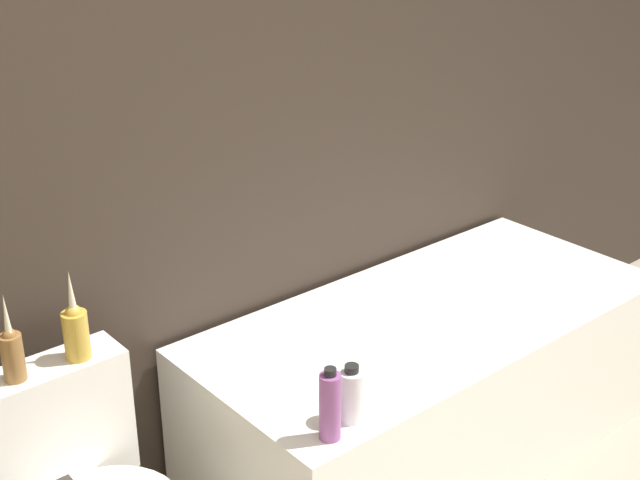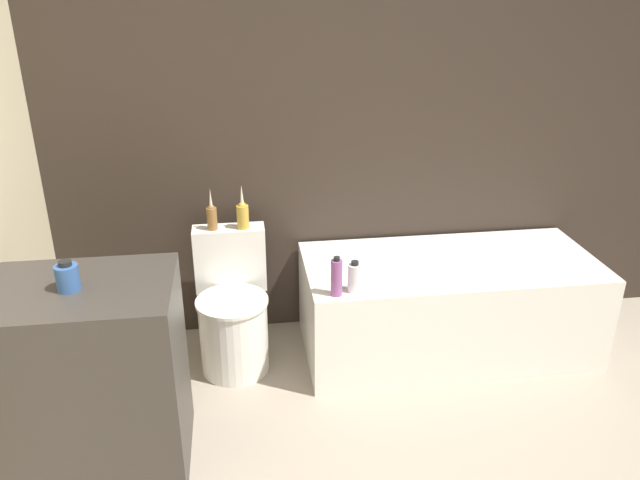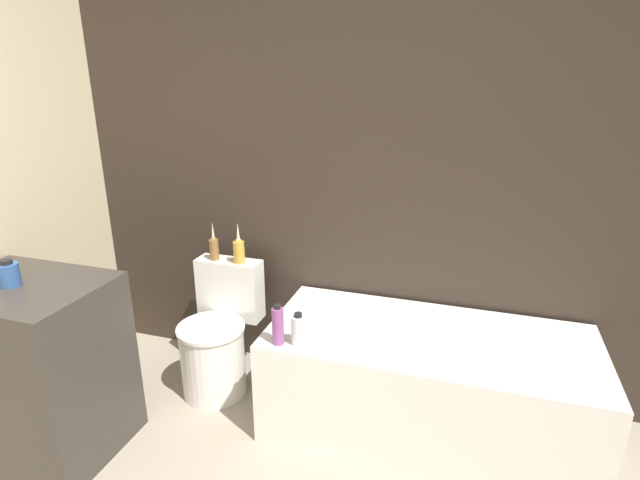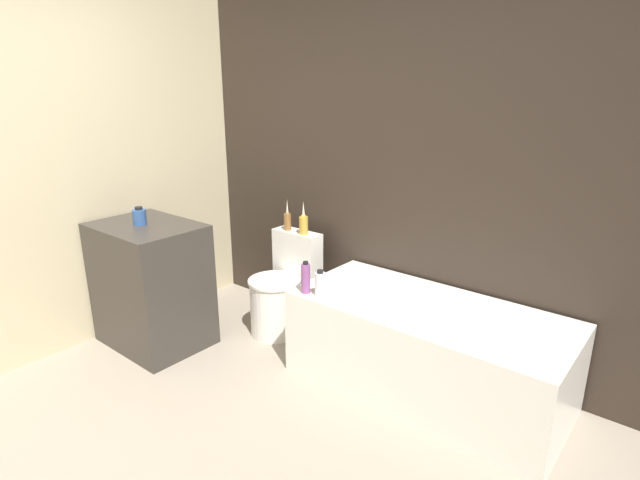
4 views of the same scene
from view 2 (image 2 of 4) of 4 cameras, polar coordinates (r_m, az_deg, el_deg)
name	(u,v)px [view 2 (image 2 of 4)]	position (r m, az deg, el deg)	size (l,w,h in m)	color
wall_back_tiled	(324,118)	(3.58, 0.35, 11.09)	(6.40, 0.06, 2.60)	#332821
bathtub	(447,304)	(3.71, 11.56, -5.76)	(1.65, 0.75, 0.56)	white
toilet	(233,314)	(3.52, -7.96, -6.74)	(0.40, 0.53, 0.75)	white
vanity_counter	(93,379)	(2.92, -20.03, -11.86)	(0.76, 0.57, 0.90)	#38332D
soap_bottle_glass	(67,277)	(2.66, -22.10, -3.15)	(0.09, 0.09, 0.13)	#335999
vase_gold	(212,216)	(3.46, -9.87, 2.19)	(0.06, 0.06, 0.24)	olive
vase_silver	(243,214)	(3.45, -7.09, 2.39)	(0.07, 0.07, 0.25)	gold
shampoo_bottle_tall	(336,277)	(3.11, 1.52, -3.43)	(0.06, 0.06, 0.21)	#8C4C8C
shampoo_bottle_short	(354,278)	(3.16, 3.17, -3.45)	(0.07, 0.07, 0.17)	silver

